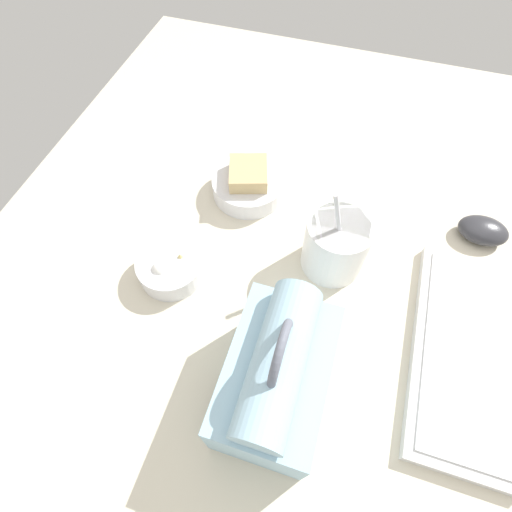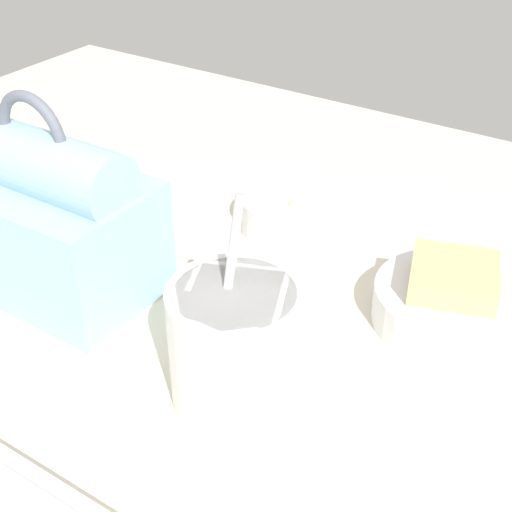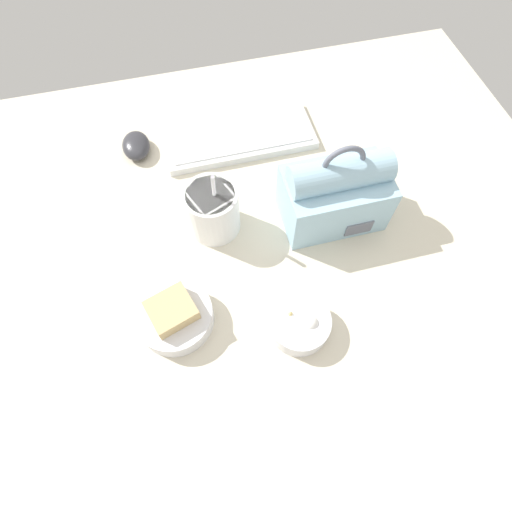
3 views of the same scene
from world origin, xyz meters
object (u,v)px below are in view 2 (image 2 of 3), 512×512
object	(u,v)px
soup_cup	(236,344)
bento_bowl_sandwich	(449,301)
bento_bowl_snacks	(288,210)
lunch_bag	(48,219)

from	to	relation	value
soup_cup	bento_bowl_sandwich	world-z (taller)	soup_cup
bento_bowl_snacks	soup_cup	bearing A→B (deg)	112.28
lunch_bag	bento_bowl_snacks	size ratio (longest dim) A/B	1.84
soup_cup	bento_bowl_snacks	bearing A→B (deg)	-67.72
lunch_bag	soup_cup	size ratio (longest dim) A/B	1.13
bento_bowl_sandwich	bento_bowl_snacks	xyz separation A→B (cm)	(20.87, -6.59, -0.30)
lunch_bag	bento_bowl_sandwich	world-z (taller)	lunch_bag
bento_bowl_sandwich	soup_cup	bearing A→B (deg)	59.58
lunch_bag	bento_bowl_snacks	world-z (taller)	lunch_bag
lunch_bag	bento_bowl_snacks	xyz separation A→B (cm)	(-13.26, -21.53, -5.25)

